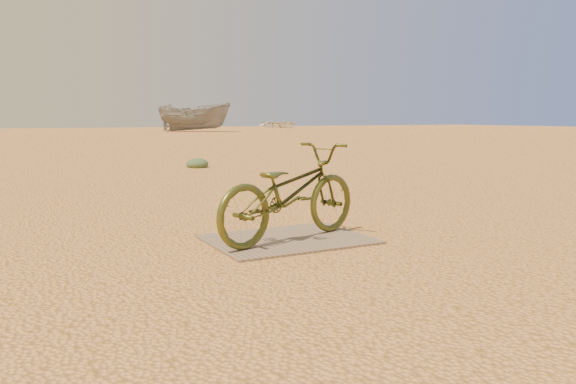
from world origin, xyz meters
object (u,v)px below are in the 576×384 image
bicycle (290,192)px  boat_mid_right (194,117)px  boat_far_right (280,123)px  plywood_board (288,239)px

bicycle → boat_mid_right: bearing=-33.6°
bicycle → boat_far_right: boat_far_right is taller
bicycle → plywood_board: bearing=-29.8°
bicycle → boat_far_right: size_ratio=0.35×
boat_mid_right → plywood_board: bearing=-162.3°
plywood_board → boat_mid_right: boat_mid_right is taller
boat_mid_right → boat_far_right: size_ratio=1.23×
boat_mid_right → boat_far_right: bearing=-14.6°
plywood_board → boat_far_right: 56.14m
plywood_board → bicycle: (-0.01, -0.06, 0.46)m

